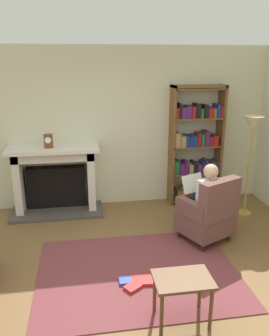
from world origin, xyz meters
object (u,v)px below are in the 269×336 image
object	(u,v)px
side_table	(183,285)
floor_lamp	(252,132)
bookshelf	(195,148)
seated_reader	(204,198)
armchair_reading	(209,214)
fireplace	(56,177)
mantel_clock	(48,141)

from	to	relation	value
side_table	floor_lamp	world-z (taller)	floor_lamp
bookshelf	seated_reader	world-z (taller)	bookshelf
bookshelf	floor_lamp	distance (m)	1.02
bookshelf	armchair_reading	bearing A→B (deg)	-99.92
fireplace	side_table	size ratio (longest dim) A/B	2.67
mantel_clock	side_table	xyz separation A→B (m)	(1.41, -2.75, -0.83)
fireplace	floor_lamp	xyz separation A→B (m)	(3.09, -0.63, 0.79)
seated_reader	fireplace	bearing A→B (deg)	-56.45
mantel_clock	armchair_reading	world-z (taller)	mantel_clock
seated_reader	bookshelf	bearing A→B (deg)	-127.95
side_table	floor_lamp	bearing A→B (deg)	51.93
bookshelf	seated_reader	xyz separation A→B (m)	(-0.30, -1.32, -0.38)
armchair_reading	floor_lamp	bearing A→B (deg)	-165.78
fireplace	seated_reader	xyz separation A→B (m)	(2.11, -1.28, 0.02)
armchair_reading	floor_lamp	size ratio (longest dim) A/B	0.59
bookshelf	fireplace	bearing A→B (deg)	-179.19
mantel_clock	side_table	size ratio (longest dim) A/B	0.38
bookshelf	floor_lamp	xyz separation A→B (m)	(0.68, -0.66, 0.38)
bookshelf	armchair_reading	distance (m)	1.56
side_table	bookshelf	bearing A→B (deg)	69.82
bookshelf	mantel_clock	bearing A→B (deg)	-176.86
side_table	floor_lamp	size ratio (longest dim) A/B	0.34
fireplace	seated_reader	bearing A→B (deg)	-31.29
armchair_reading	side_table	world-z (taller)	armchair_reading
seated_reader	mantel_clock	bearing A→B (deg)	-53.71
side_table	armchair_reading	bearing A→B (deg)	60.95
fireplace	side_table	distance (m)	3.16
fireplace	armchair_reading	bearing A→B (deg)	-32.73
armchair_reading	side_table	bearing A→B (deg)	35.78
fireplace	floor_lamp	distance (m)	3.25
seated_reader	side_table	bearing A→B (deg)	38.92
seated_reader	armchair_reading	bearing A→B (deg)	90.00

